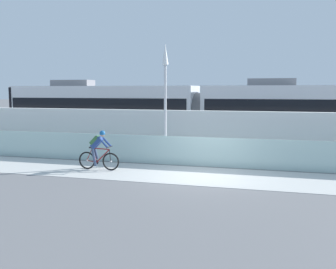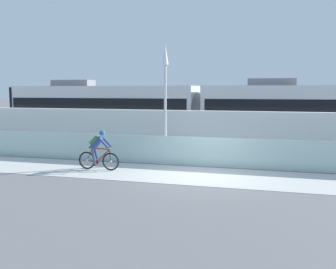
# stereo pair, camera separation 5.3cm
# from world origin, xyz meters

# --- Properties ---
(ground_plane) EXTENTS (200.00, 200.00, 0.00)m
(ground_plane) POSITION_xyz_m (0.00, 0.00, 0.00)
(ground_plane) COLOR slate
(bike_path_deck) EXTENTS (32.00, 3.20, 0.01)m
(bike_path_deck) POSITION_xyz_m (0.00, 0.00, 0.01)
(bike_path_deck) COLOR beige
(bike_path_deck) RESTS_ON ground
(glass_parapet) EXTENTS (32.00, 0.05, 1.24)m
(glass_parapet) POSITION_xyz_m (0.00, 1.85, 0.62)
(glass_parapet) COLOR silver
(glass_parapet) RESTS_ON ground
(concrete_barrier_wall) EXTENTS (32.00, 0.36, 2.26)m
(concrete_barrier_wall) POSITION_xyz_m (0.00, 3.65, 1.13)
(concrete_barrier_wall) COLOR white
(concrete_barrier_wall) RESTS_ON ground
(tram_rail_near) EXTENTS (32.00, 0.08, 0.01)m
(tram_rail_near) POSITION_xyz_m (0.00, 6.13, 0.00)
(tram_rail_near) COLOR #595654
(tram_rail_near) RESTS_ON ground
(tram_rail_far) EXTENTS (32.00, 0.08, 0.01)m
(tram_rail_far) POSITION_xyz_m (0.00, 7.57, 0.00)
(tram_rail_far) COLOR #595654
(tram_rail_far) RESTS_ON ground
(tram) EXTENTS (22.56, 2.54, 3.81)m
(tram) POSITION_xyz_m (-1.43, 6.85, 1.89)
(tram) COLOR silver
(tram) RESTS_ON ground
(cyclist_on_bike) EXTENTS (1.77, 0.58, 1.61)m
(cyclist_on_bike) POSITION_xyz_m (-4.24, -0.00, 0.80)
(cyclist_on_bike) COLOR black
(cyclist_on_bike) RESTS_ON ground
(lamp_post_antenna) EXTENTS (0.28, 0.28, 5.20)m
(lamp_post_antenna) POSITION_xyz_m (-2.04, 2.15, 3.29)
(lamp_post_antenna) COLOR gray
(lamp_post_antenna) RESTS_ON ground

